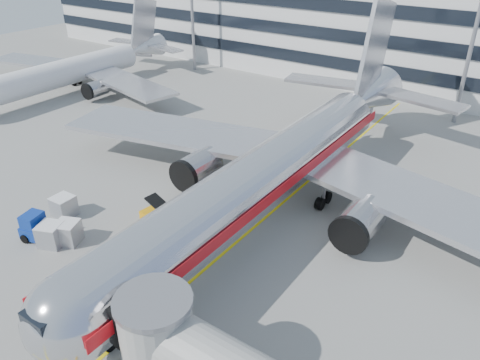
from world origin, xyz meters
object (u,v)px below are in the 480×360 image
Objects in this scene: cargo_container_right at (64,206)px; ramp_worker at (141,245)px; baggage_tug at (39,229)px; main_jet at (281,164)px; cargo_container_front at (68,232)px; belt_loader at (166,220)px; cargo_container_left at (51,235)px.

cargo_container_right is 0.89× the size of ramp_worker.
cargo_container_right is at bearing 111.43° from baggage_tug.
cargo_container_front is at bearing -127.57° from main_jet.
belt_loader is at bearing 51.90° from ramp_worker.
cargo_container_front is 1.10× the size of ramp_worker.
baggage_tug is 8.89m from ramp_worker.
belt_loader reaches higher than cargo_container_right.
main_jet is 27.82× the size of cargo_container_right.
main_jet is at bearing 49.27° from baggage_tug.
cargo_container_front is (-4.93, -5.95, 0.24)m from belt_loader.
main_jet reaches higher than cargo_container_right.
main_jet reaches higher than ramp_worker.
cargo_container_left is (-5.75, -6.89, 0.25)m from belt_loader.
cargo_container_front is at bearing 143.95° from ramp_worker.
cargo_container_front is at bearing -32.73° from cargo_container_right.
baggage_tug reaches higher than cargo_container_front.
main_jet is at bearing 52.43° from cargo_container_front.
ramp_worker is (6.09, 2.05, 0.10)m from cargo_container_front.
belt_loader is at bearing 44.42° from baggage_tug.
cargo_container_front is (3.55, -2.28, 0.00)m from cargo_container_right.
main_jet is 22.32× the size of cargo_container_left.
baggage_tug reaches higher than cargo_container_left.
belt_loader is 10.03m from baggage_tug.
cargo_container_right is at bearing 123.98° from ramp_worker.
cargo_container_left reaches higher than cargo_container_right.
baggage_tug is 3.60m from cargo_container_right.
cargo_container_left is at bearing 148.76° from ramp_worker.
ramp_worker is at bearing 23.42° from cargo_container_left.
belt_loader is 4.08m from ramp_worker.
cargo_container_left is 1.25m from cargo_container_front.
cargo_container_right is (-14.52, -11.99, -3.31)m from main_jet.
main_jet reaches higher than belt_loader.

